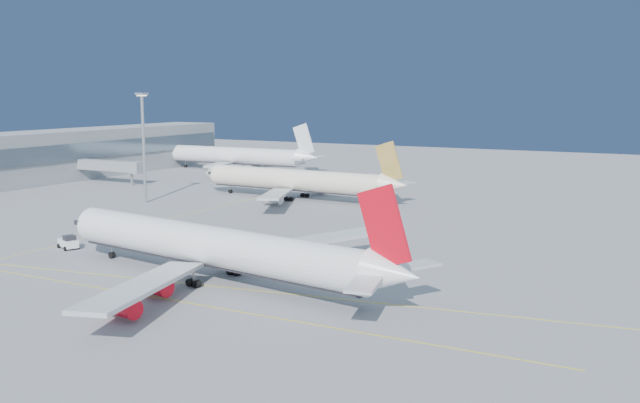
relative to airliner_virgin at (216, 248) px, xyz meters
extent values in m
plane|color=slate|center=(1.01, 3.68, -4.89)|extent=(500.00, 500.00, 0.00)
cube|color=gray|center=(-113.99, 88.68, 2.61)|extent=(18.00, 110.00, 15.00)
cube|color=#3F4C59|center=(-104.79, 88.68, 4.11)|extent=(0.40, 107.80, 5.00)
cube|color=gray|center=(-93.99, 75.68, 0.31)|extent=(22.00, 3.00, 3.00)
cylinder|color=gray|center=(-84.99, 75.68, -2.29)|extent=(0.70, 0.70, 5.20)
cube|color=gray|center=(-82.99, 75.68, 0.31)|extent=(3.20, 3.60, 3.40)
cube|color=#DCC30C|center=(6.01, -10.32, -4.88)|extent=(90.00, 0.18, 0.02)
cube|color=#DCC30C|center=(1.01, -2.32, -4.88)|extent=(118.86, 16.88, 0.02)
cube|color=#DCC30C|center=(-38.99, 33.68, -4.88)|extent=(0.18, 140.00, 0.02)
cylinder|color=white|center=(-1.41, 0.22, 0.16)|extent=(54.61, 14.09, 5.63)
cone|color=white|center=(-30.39, 4.82, 0.16)|extent=(5.20, 6.25, 5.63)
cone|color=white|center=(28.81, -4.57, 0.75)|extent=(7.55, 6.35, 5.35)
cube|color=black|center=(-28.57, 4.53, 0.75)|extent=(2.37, 5.53, 0.68)
cube|color=#B7B7BC|center=(0.98, -16.13, -1.39)|extent=(13.01, 28.40, 0.53)
cube|color=#B7B7BC|center=(5.92, 15.03, -1.39)|extent=(20.26, 25.94, 0.53)
cube|color=red|center=(27.37, -4.34, 6.19)|extent=(7.45, 1.60, 10.28)
cylinder|color=gray|center=(-23.44, 3.72, -3.24)|extent=(0.23, 0.23, 2.23)
cylinder|color=black|center=(-23.44, 3.72, -4.35)|extent=(1.16, 0.84, 1.07)
cylinder|color=gray|center=(-1.08, -3.86, -3.24)|extent=(0.31, 0.31, 2.23)
cylinder|color=black|center=(-1.08, -3.86, -4.35)|extent=(1.19, 1.03, 1.07)
cylinder|color=gray|center=(0.17, 4.01, -3.24)|extent=(0.31, 0.31, 2.23)
cylinder|color=black|center=(0.17, 4.01, -4.35)|extent=(1.19, 1.03, 1.07)
cylinder|color=red|center=(-2.11, -10.50, -3.21)|extent=(4.99, 3.13, 2.43)
cylinder|color=red|center=(0.64, -19.50, -3.21)|extent=(4.99, 3.13, 2.43)
cylinder|color=red|center=(1.25, 10.64, -3.21)|extent=(4.99, 3.13, 2.43)
cylinder|color=red|center=(6.64, 18.34, -3.21)|extent=(4.99, 3.13, 2.43)
cylinder|color=beige|center=(-29.85, 73.95, -0.06)|extent=(48.94, 7.52, 5.34)
cone|color=beige|center=(-56.26, 75.13, -0.06)|extent=(4.45, 5.53, 5.34)
cone|color=beige|center=(-2.22, 72.71, 0.50)|extent=(6.78, 5.37, 5.08)
cube|color=black|center=(-54.48, 75.05, 0.50)|extent=(1.73, 5.14, 0.66)
cube|color=#B7B7BC|center=(-25.99, 59.03, -1.53)|extent=(14.87, 26.00, 0.52)
cube|color=#B7B7BC|center=(-24.67, 88.46, -1.53)|extent=(16.79, 25.36, 0.52)
cube|color=#AE8241|center=(-3.63, 72.77, 5.73)|extent=(7.22, 0.74, 9.92)
cylinder|color=gray|center=(-49.81, 74.84, -3.29)|extent=(0.22, 0.22, 2.16)
cylinder|color=black|center=(-49.81, 74.84, -4.37)|extent=(1.06, 0.70, 1.03)
cylinder|color=gray|center=(-29.08, 70.11, -3.29)|extent=(0.30, 0.30, 2.16)
cylinder|color=black|center=(-29.08, 70.11, -4.37)|extent=(1.07, 0.89, 1.03)
cylinder|color=gray|center=(-28.74, 77.70, -3.29)|extent=(0.30, 0.30, 2.16)
cylinder|color=black|center=(-28.74, 77.70, -4.37)|extent=(1.07, 0.89, 1.03)
cylinder|color=#B7B7BC|center=(-28.55, 61.77, -3.29)|extent=(4.60, 2.54, 2.34)
cylinder|color=#B7B7BC|center=(-27.47, 85.95, -3.29)|extent=(4.60, 2.54, 2.34)
cylinder|color=white|center=(-80.92, 121.56, 0.28)|extent=(50.68, 6.11, 5.67)
cone|color=white|center=(-108.46, 121.33, 0.28)|extent=(4.61, 5.71, 5.67)
cone|color=white|center=(-52.06, 121.81, 0.88)|extent=(7.13, 5.45, 5.39)
cube|color=black|center=(-106.54, 121.34, 0.88)|extent=(1.67, 5.40, 0.71)
cube|color=#B7B7BC|center=(-76.15, 106.23, -1.28)|extent=(16.86, 26.80, 0.56)
cube|color=#B7B7BC|center=(-76.41, 136.97, -1.28)|extent=(16.48, 26.92, 0.56)
cube|color=silver|center=(-53.58, 121.80, 6.50)|extent=(7.79, 0.52, 10.71)
cylinder|color=gray|center=(-101.68, 121.38, -3.17)|extent=(0.24, 0.24, 2.33)
cylinder|color=black|center=(-101.68, 121.38, -4.33)|extent=(1.12, 0.72, 1.11)
cylinder|color=gray|center=(-79.87, 117.52, -3.17)|extent=(0.32, 0.32, 2.33)
cylinder|color=black|center=(-79.87, 117.52, -4.33)|extent=(1.12, 0.92, 1.11)
cylinder|color=gray|center=(-79.94, 125.62, -3.17)|extent=(0.32, 0.32, 2.33)
cylinder|color=black|center=(-79.94, 125.62, -4.33)|extent=(1.12, 0.92, 1.11)
cylinder|color=#B7B7BC|center=(-79.02, 108.94, -3.18)|extent=(4.88, 2.57, 2.53)
cylinder|color=#B7B7BC|center=(-79.24, 134.22, -3.18)|extent=(4.88, 2.57, 2.53)
cube|color=white|center=(-35.34, 5.70, -3.93)|extent=(4.74, 3.56, 1.28)
cube|color=black|center=(-34.75, 5.46, -2.97)|extent=(2.25, 2.31, 0.96)
cylinder|color=black|center=(-37.14, 5.22, -4.52)|extent=(0.83, 0.62, 0.74)
cylinder|color=black|center=(-36.31, 7.29, -4.52)|extent=(0.83, 0.62, 0.74)
cylinder|color=black|center=(-34.37, 4.11, -4.52)|extent=(0.83, 0.62, 0.74)
cylinder|color=black|center=(-33.54, 6.18, -4.52)|extent=(0.83, 0.62, 0.74)
cylinder|color=gray|center=(-58.79, 51.82, 8.13)|extent=(0.73, 0.73, 26.03)
cube|color=gray|center=(-58.79, 51.82, 21.35)|extent=(2.29, 2.29, 0.52)
cube|color=white|center=(-58.79, 51.82, 20.94)|extent=(1.67, 1.67, 0.26)
camera|label=1|loc=(58.83, -80.11, 21.70)|focal=40.00mm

